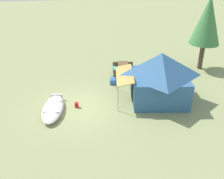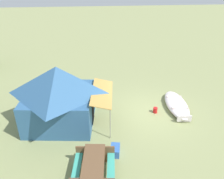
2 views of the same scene
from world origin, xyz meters
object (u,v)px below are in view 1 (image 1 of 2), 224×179
beached_rowboat (53,108)px  fuel_can (77,105)px  pine_tree_back_right (207,21)px  cooler_box (113,81)px  picnic_table (123,69)px  canvas_cabin_tent (160,76)px

beached_rowboat → fuel_can: 1.28m
pine_tree_back_right → cooler_box: bearing=-76.0°
picnic_table → pine_tree_back_right: size_ratio=0.34×
canvas_cabin_tent → cooler_box: 3.59m
canvas_cabin_tent → picnic_table: (-3.53, -1.42, -0.98)m
beached_rowboat → fuel_can: beached_rowboat is taller
picnic_table → fuel_can: 5.00m
canvas_cabin_tent → fuel_can: bearing=-86.9°
canvas_cabin_tent → picnic_table: canvas_cabin_tent is taller
fuel_can → cooler_box: bearing=138.6°
beached_rowboat → picnic_table: (-4.10, 4.48, 0.28)m
canvas_cabin_tent → pine_tree_back_right: size_ratio=0.84×
fuel_can → pine_tree_back_right: bearing=115.8°
beached_rowboat → pine_tree_back_right: 11.79m
picnic_table → cooler_box: bearing=-38.7°
cooler_box → picnic_table: bearing=141.3°
beached_rowboat → picnic_table: picnic_table is taller
beached_rowboat → picnic_table: 6.08m
beached_rowboat → canvas_cabin_tent: canvas_cabin_tent is taller
beached_rowboat → picnic_table: bearing=132.4°
canvas_cabin_tent → fuel_can: (0.25, -4.66, -1.32)m
pine_tree_back_right → canvas_cabin_tent: bearing=-46.9°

